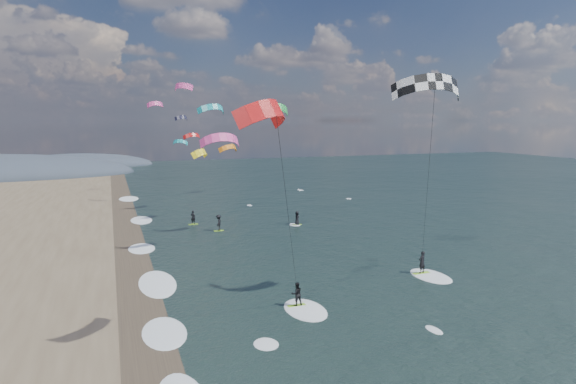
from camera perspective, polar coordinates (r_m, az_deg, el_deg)
name	(u,v)px	position (r m, az deg, el deg)	size (l,w,h in m)	color
ground	(381,347)	(28.21, 10.97, -17.60)	(260.00, 260.00, 0.00)	black
wet_sand_strip	(142,310)	(33.87, -16.95, -13.24)	(3.00, 240.00, 0.00)	#382D23
kitesurfer_near_a	(434,125)	(33.32, 16.89, 7.64)	(7.97, 8.76, 15.71)	#92DA26
kitesurfer_near_b	(286,184)	(26.22, -0.26, 0.95)	(6.94, 9.08, 13.96)	#92DA26
far_kitesurfers	(236,221)	(55.87, -6.22, -3.39)	(12.67, 5.47, 1.86)	#92DA26
bg_kite_field	(204,125)	(75.29, -9.95, 7.86)	(14.60, 67.84, 10.55)	teal
shoreline_surf	(154,285)	(38.40, -15.59, -10.58)	(2.40, 79.40, 0.11)	white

